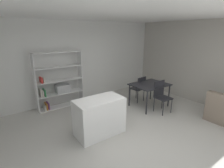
{
  "coord_description": "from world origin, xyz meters",
  "views": [
    {
      "loc": [
        -2.45,
        -2.71,
        2.39
      ],
      "look_at": [
        -0.04,
        0.68,
        1.14
      ],
      "focal_mm": 27.78,
      "sensor_mm": 36.0,
      "label": 1
    }
  ],
  "objects_px": {
    "kitchen_island": "(99,117)",
    "dining_table": "(150,86)",
    "open_bookshelf": "(58,84)",
    "dining_chair_near": "(161,94)",
    "dining_chair_far": "(139,87)"
  },
  "relations": [
    {
      "from": "dining_chair_far",
      "to": "dining_chair_near",
      "type": "bearing_deg",
      "value": 83.49
    },
    {
      "from": "open_bookshelf",
      "to": "kitchen_island",
      "type": "bearing_deg",
      "value": -83.6
    },
    {
      "from": "open_bookshelf",
      "to": "dining_chair_near",
      "type": "xyz_separation_m",
      "value": [
        2.44,
        -2.16,
        -0.21
      ]
    },
    {
      "from": "kitchen_island",
      "to": "dining_chair_far",
      "type": "relative_size",
      "value": 1.26
    },
    {
      "from": "dining_chair_far",
      "to": "dining_chair_near",
      "type": "height_order",
      "value": "dining_chair_near"
    },
    {
      "from": "dining_table",
      "to": "dining_chair_near",
      "type": "distance_m",
      "value": 0.49
    },
    {
      "from": "dining_chair_far",
      "to": "dining_chair_near",
      "type": "distance_m",
      "value": 0.95
    },
    {
      "from": "kitchen_island",
      "to": "open_bookshelf",
      "type": "height_order",
      "value": "open_bookshelf"
    },
    {
      "from": "open_bookshelf",
      "to": "dining_chair_near",
      "type": "height_order",
      "value": "open_bookshelf"
    },
    {
      "from": "dining_chair_far",
      "to": "dining_table",
      "type": "bearing_deg",
      "value": 82.59
    },
    {
      "from": "kitchen_island",
      "to": "dining_chair_near",
      "type": "xyz_separation_m",
      "value": [
        2.2,
        -0.03,
        0.12
      ]
    },
    {
      "from": "dining_table",
      "to": "dining_chair_near",
      "type": "xyz_separation_m",
      "value": [
        0.01,
        -0.47,
        -0.13
      ]
    },
    {
      "from": "kitchen_island",
      "to": "dining_chair_far",
      "type": "distance_m",
      "value": 2.4
    },
    {
      "from": "kitchen_island",
      "to": "dining_table",
      "type": "bearing_deg",
      "value": 11.53
    },
    {
      "from": "kitchen_island",
      "to": "dining_table",
      "type": "distance_m",
      "value": 2.26
    }
  ]
}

